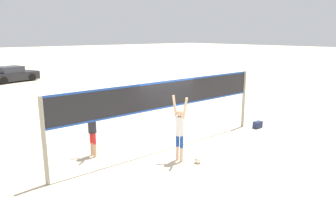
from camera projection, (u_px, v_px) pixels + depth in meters
name	position (u px, v px, depth m)	size (l,w,h in m)	color
ground_plane	(168.00, 148.00, 12.05)	(200.00, 200.00, 0.00)	beige
volleyball_net	(168.00, 100.00, 11.63)	(9.08, 0.12, 2.52)	gray
player_spiker	(180.00, 127.00, 10.62)	(0.28, 0.71, 2.19)	beige
player_blocker	(92.00, 126.00, 11.06)	(0.28, 0.70, 2.07)	tan
volleyball	(198.00, 160.00, 10.68)	(0.23, 0.23, 0.23)	silver
gear_bag	(258.00, 125.00, 14.64)	(0.42, 0.25, 0.30)	navy
parked_car_near	(12.00, 75.00, 28.56)	(4.50, 2.73, 1.37)	#232328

